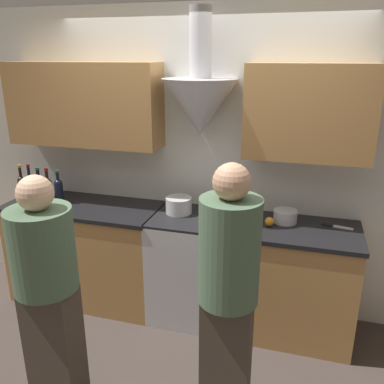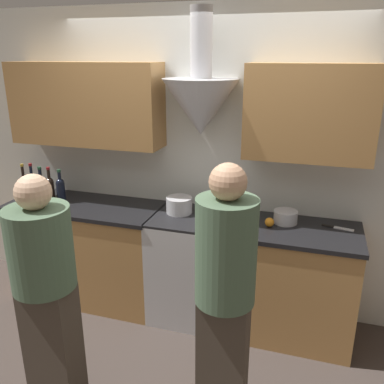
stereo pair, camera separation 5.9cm
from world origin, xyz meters
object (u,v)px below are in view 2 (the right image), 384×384
(stove_range, at_px, (196,266))
(wine_bottle_2, at_px, (42,186))
(wine_bottle_3, at_px, (50,188))
(person_foreground_right, at_px, (225,291))
(wine_bottle_0, at_px, (25,185))
(wine_bottle_4, at_px, (61,189))
(stock_pot, at_px, (179,205))
(mixing_bowl, at_px, (215,213))
(saucepan, at_px, (286,217))
(wine_bottle_1, at_px, (33,185))
(person_foreground_left, at_px, (46,288))
(orange_fruit, at_px, (269,222))

(stove_range, xyz_separation_m, wine_bottle_2, (-1.47, -0.02, 0.59))
(wine_bottle_3, height_order, person_foreground_right, person_foreground_right)
(wine_bottle_0, height_order, wine_bottle_4, wine_bottle_0)
(wine_bottle_0, xyz_separation_m, wine_bottle_2, (0.18, 0.01, 0.00))
(person_foreground_right, bearing_deg, stock_pot, 121.10)
(wine_bottle_0, relative_size, stock_pot, 1.49)
(mixing_bowl, distance_m, person_foreground_right, 1.07)
(wine_bottle_0, xyz_separation_m, stock_pot, (1.49, 0.08, -0.06))
(wine_bottle_4, height_order, saucepan, wine_bottle_4)
(wine_bottle_2, bearing_deg, wine_bottle_4, 2.13)
(stock_pot, xyz_separation_m, person_foreground_right, (0.64, -1.06, -0.07))
(wine_bottle_1, distance_m, person_foreground_left, 1.54)
(wine_bottle_1, bearing_deg, stock_pot, 3.10)
(person_foreground_left, xyz_separation_m, person_foreground_right, (1.07, 0.19, 0.07))
(wine_bottle_1, bearing_deg, wine_bottle_4, 1.96)
(wine_bottle_0, height_order, wine_bottle_1, wine_bottle_1)
(wine_bottle_2, bearing_deg, wine_bottle_3, -6.98)
(wine_bottle_3, height_order, stock_pot, wine_bottle_3)
(wine_bottle_4, xyz_separation_m, saucepan, (1.99, 0.11, -0.07))
(orange_fruit, bearing_deg, wine_bottle_2, -179.91)
(wine_bottle_3, height_order, orange_fruit, wine_bottle_3)
(wine_bottle_3, bearing_deg, wine_bottle_2, 173.02)
(saucepan, relative_size, person_foreground_right, 0.11)
(person_foreground_left, height_order, person_foreground_right, person_foreground_right)
(person_foreground_left, bearing_deg, stock_pot, 71.18)
(wine_bottle_3, xyz_separation_m, person_foreground_left, (0.78, -1.17, -0.20))
(wine_bottle_2, distance_m, wine_bottle_4, 0.20)
(wine_bottle_3, distance_m, saucepan, 2.09)
(wine_bottle_1, distance_m, wine_bottle_3, 0.19)
(wine_bottle_2, height_order, wine_bottle_3, wine_bottle_3)
(orange_fruit, bearing_deg, wine_bottle_0, -179.74)
(wine_bottle_0, bearing_deg, wine_bottle_3, -1.06)
(wine_bottle_3, bearing_deg, orange_fruit, 0.45)
(wine_bottle_0, relative_size, mixing_bowl, 1.35)
(orange_fruit, height_order, person_foreground_left, person_foreground_left)
(wine_bottle_2, distance_m, wine_bottle_3, 0.10)
(mixing_bowl, bearing_deg, person_foreground_left, -121.72)
(wine_bottle_2, relative_size, wine_bottle_3, 0.97)
(person_foreground_right, bearing_deg, wine_bottle_3, 152.13)
(wine_bottle_0, xyz_separation_m, wine_bottle_3, (0.28, -0.01, 0.00))
(saucepan, bearing_deg, stove_range, -172.39)
(wine_bottle_4, xyz_separation_m, person_foreground_left, (0.68, -1.19, -0.20))
(mixing_bowl, xyz_separation_m, person_foreground_right, (0.32, -1.02, -0.05))
(wine_bottle_4, height_order, stock_pot, wine_bottle_4)
(wine_bottle_2, bearing_deg, person_foreground_right, -26.92)
(mixing_bowl, height_order, person_foreground_right, person_foreground_right)
(wine_bottle_4, distance_m, saucepan, 1.99)
(stove_range, height_order, wine_bottle_1, wine_bottle_1)
(wine_bottle_0, relative_size, wine_bottle_4, 1.08)
(wine_bottle_0, bearing_deg, orange_fruit, 0.26)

